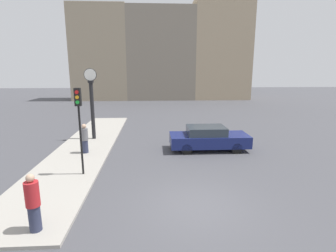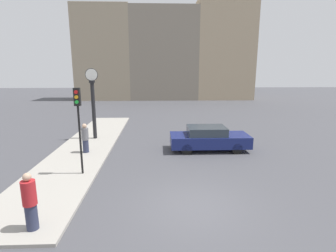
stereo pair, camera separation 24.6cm
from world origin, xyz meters
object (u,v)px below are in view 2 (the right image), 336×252
object	(u,v)px
traffic_light_near	(78,113)
pedestrian_red_top	(30,202)
sedan_car	(209,138)
pedestrian_grey_jacket	(85,138)
street_clock	(93,103)

from	to	relation	value
traffic_light_near	pedestrian_red_top	xyz separation A→B (m)	(-0.28, -4.19, -1.87)
traffic_light_near	sedan_car	bearing A→B (deg)	29.37
pedestrian_grey_jacket	sedan_car	bearing A→B (deg)	4.25
traffic_light_near	pedestrian_red_top	world-z (taller)	traffic_light_near
sedan_car	pedestrian_red_top	distance (m)	10.28
street_clock	pedestrian_grey_jacket	size ratio (longest dim) A/B	2.81
sedan_car	street_clock	bearing A→B (deg)	160.47
street_clock	pedestrian_red_top	distance (m)	10.51
pedestrian_red_top	sedan_car	bearing A→B (deg)	49.37
sedan_car	pedestrian_grey_jacket	world-z (taller)	pedestrian_grey_jacket
sedan_car	traffic_light_near	bearing A→B (deg)	-150.63
sedan_car	traffic_light_near	size ratio (longest dim) A/B	1.20
sedan_car	street_clock	world-z (taller)	street_clock
traffic_light_near	street_clock	distance (m)	6.25
sedan_car	pedestrian_grey_jacket	xyz separation A→B (m)	(-7.07, -0.53, 0.22)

